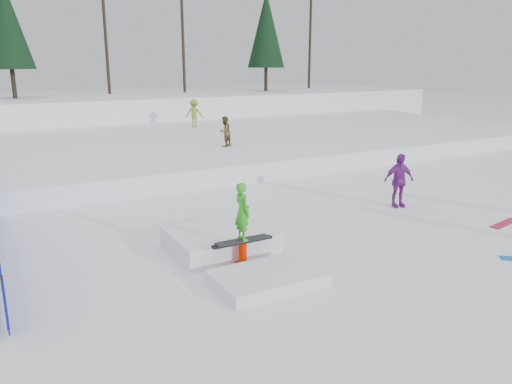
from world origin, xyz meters
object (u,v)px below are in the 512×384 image
jib_rail_feature (232,247)px  walker_olive (225,131)px  walker_ygreen (194,113)px  spectator_purple (399,180)px

jib_rail_feature → walker_olive: bearing=65.1°
walker_ygreen → jib_rail_feature: (-6.94, -19.30, -1.38)m
walker_ygreen → spectator_purple: (0.17, -17.87, -0.75)m
spectator_purple → jib_rail_feature: (-7.11, -1.43, -0.63)m
walker_olive → walker_ygreen: bearing=-131.6°
walker_olive → spectator_purple: 10.24m
walker_olive → jib_rail_feature: 12.74m
walker_ygreen → walker_olive: bearing=113.1°
walker_ygreen → spectator_purple: 17.89m
walker_olive → walker_ygreen: (1.59, 7.81, 0.13)m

